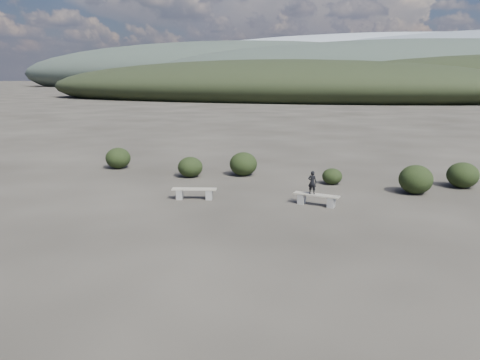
% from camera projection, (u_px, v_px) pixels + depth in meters
% --- Properties ---
extents(ground, '(1200.00, 1200.00, 0.00)m').
position_uv_depth(ground, '(210.00, 241.00, 13.78)').
color(ground, '#2A2621').
rests_on(ground, ground).
extents(bench_left, '(1.79, 0.86, 0.44)m').
position_uv_depth(bench_left, '(194.00, 193.00, 18.46)').
color(bench_left, gray).
rests_on(bench_left, ground).
extents(bench_right, '(1.77, 0.60, 0.43)m').
position_uv_depth(bench_right, '(316.00, 199.00, 17.56)').
color(bench_right, gray).
rests_on(bench_right, ground).
extents(seated_person, '(0.33, 0.23, 0.88)m').
position_uv_depth(seated_person, '(312.00, 182.00, 17.51)').
color(seated_person, black).
rests_on(seated_person, bench_right).
extents(shrub_a, '(1.20, 1.20, 0.99)m').
position_uv_depth(shrub_a, '(190.00, 167.00, 22.58)').
color(shrub_a, black).
rests_on(shrub_a, ground).
extents(shrub_b, '(1.35, 1.35, 1.16)m').
position_uv_depth(shrub_b, '(243.00, 164.00, 22.92)').
color(shrub_b, black).
rests_on(shrub_b, ground).
extents(shrub_c, '(0.90, 0.90, 0.72)m').
position_uv_depth(shrub_c, '(332.00, 176.00, 21.09)').
color(shrub_c, black).
rests_on(shrub_c, ground).
extents(shrub_d, '(1.37, 1.37, 1.20)m').
position_uv_depth(shrub_d, '(416.00, 179.00, 19.32)').
color(shrub_d, black).
rests_on(shrub_d, ground).
extents(shrub_e, '(1.34, 1.34, 1.12)m').
position_uv_depth(shrub_e, '(463.00, 175.00, 20.39)').
color(shrub_e, black).
rests_on(shrub_e, ground).
extents(shrub_f, '(1.30, 1.30, 1.10)m').
position_uv_depth(shrub_f, '(118.00, 158.00, 24.75)').
color(shrub_f, black).
rests_on(shrub_f, ground).
extents(mountain_ridges, '(500.00, 400.00, 56.00)m').
position_uv_depth(mountain_ridges, '(389.00, 69.00, 326.40)').
color(mountain_ridges, black).
rests_on(mountain_ridges, ground).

